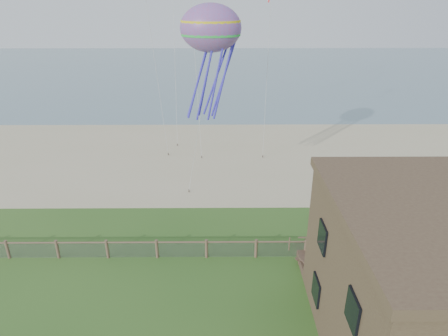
{
  "coord_description": "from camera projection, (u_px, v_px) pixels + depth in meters",
  "views": [
    {
      "loc": [
        0.92,
        -13.99,
        14.97
      ],
      "look_at": [
        1.08,
        8.0,
        5.07
      ],
      "focal_mm": 32.0,
      "sensor_mm": 36.0,
      "label": 1
    }
  ],
  "objects": [
    {
      "name": "picnic_table",
      "position": [
        316.0,
        261.0,
        23.33
      ],
      "size": [
        2.36,
        2.1,
        0.82
      ],
      "primitive_type": null,
      "rotation": [
        0.0,
        0.0,
        0.39
      ],
      "color": "brown",
      "rests_on": "ground"
    },
    {
      "name": "sand_beach",
      "position": [
        212.0,
        157.0,
        38.96
      ],
      "size": [
        72.0,
        20.0,
        0.02
      ],
      "primitive_type": "cube",
      "color": "tan",
      "rests_on": "ground"
    },
    {
      "name": "ocean",
      "position": [
        217.0,
        71.0,
        79.08
      ],
      "size": [
        160.0,
        68.0,
        0.02
      ],
      "primitive_type": "cube",
      "color": "slate",
      "rests_on": "ground"
    },
    {
      "name": "chainlink_fence",
      "position": [
        206.0,
        250.0,
        24.14
      ],
      "size": [
        36.2,
        0.2,
        1.25
      ],
      "primitive_type": null,
      "color": "brown",
      "rests_on": "ground"
    },
    {
      "name": "octopus_kite",
      "position": [
        211.0,
        61.0,
        24.95
      ],
      "size": [
        4.34,
        3.73,
        7.52
      ],
      "primitive_type": null,
      "rotation": [
        0.0,
        0.0,
        0.37
      ],
      "color": "#E82440"
    },
    {
      "name": "ground",
      "position": [
        203.0,
        335.0,
        18.9
      ],
      "size": [
        160.0,
        160.0,
        0.0
      ],
      "primitive_type": "plane",
      "color": "#2B541D",
      "rests_on": "ground"
    },
    {
      "name": "motel_deck",
      "position": [
        427.0,
        263.0,
        23.44
      ],
      "size": [
        15.0,
        2.0,
        0.5
      ],
      "primitive_type": "cube",
      "color": "brown",
      "rests_on": "ground"
    }
  ]
}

